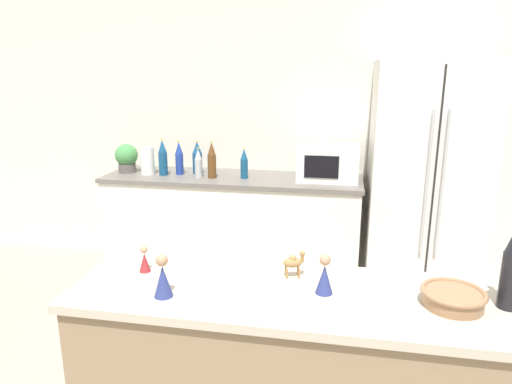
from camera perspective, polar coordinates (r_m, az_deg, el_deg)
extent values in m
cube|color=silver|center=(4.01, 5.58, 7.93)|extent=(8.00, 0.06, 2.55)
cube|color=silver|center=(3.97, -2.93, -4.61)|extent=(2.12, 0.60, 0.87)
cube|color=#66605B|center=(3.84, -3.01, 1.74)|extent=(2.15, 0.63, 0.03)
cube|color=silver|center=(3.72, 20.31, 0.93)|extent=(0.82, 0.69, 1.83)
cube|color=black|center=(3.38, 21.24, -0.45)|extent=(0.01, 0.01, 1.76)
cylinder|color=#B2B5BA|center=(3.34, 20.59, 1.03)|extent=(0.02, 0.02, 1.01)
cylinder|color=#B2B5BA|center=(3.36, 22.27, 0.95)|extent=(0.02, 0.02, 1.01)
cube|color=#B7AD99|center=(1.82, 5.99, -12.82)|extent=(1.82, 0.56, 0.03)
cylinder|color=#595451|center=(4.14, -15.79, 2.94)|extent=(0.15, 0.15, 0.08)
sphere|color=#478E4C|center=(4.12, -15.90, 4.46)|extent=(0.19, 0.19, 0.19)
cylinder|color=white|center=(4.00, -13.42, 3.83)|extent=(0.11, 0.11, 0.23)
cube|color=white|center=(3.73, 8.98, 3.64)|extent=(0.48, 0.36, 0.28)
cube|color=black|center=(3.55, 8.18, 3.12)|extent=(0.26, 0.01, 0.17)
cylinder|color=navy|center=(3.94, -11.53, 3.47)|extent=(0.07, 0.07, 0.19)
cone|color=navy|center=(3.91, -11.64, 5.64)|extent=(0.07, 0.07, 0.11)
cylinder|color=gold|center=(3.90, -11.69, 6.48)|extent=(0.03, 0.03, 0.01)
cylinder|color=navy|center=(3.95, -7.32, 3.57)|extent=(0.08, 0.08, 0.18)
cone|color=navy|center=(3.93, -7.38, 5.55)|extent=(0.08, 0.08, 0.10)
cylinder|color=gold|center=(3.92, -7.41, 6.32)|extent=(0.03, 0.03, 0.01)
cylinder|color=navy|center=(3.74, -1.48, 2.91)|extent=(0.06, 0.06, 0.16)
cone|color=navy|center=(3.72, -1.50, 4.77)|extent=(0.06, 0.06, 0.09)
cylinder|color=gold|center=(3.71, -1.50, 5.51)|extent=(0.02, 0.02, 0.01)
cylinder|color=navy|center=(3.94, -9.54, 3.48)|extent=(0.07, 0.07, 0.18)
cone|color=navy|center=(3.92, -9.63, 5.48)|extent=(0.06, 0.06, 0.10)
cylinder|color=gold|center=(3.91, -9.66, 6.26)|extent=(0.02, 0.02, 0.01)
cylinder|color=brown|center=(3.77, -5.52, 3.20)|extent=(0.07, 0.07, 0.19)
cone|color=brown|center=(3.74, -5.58, 5.45)|extent=(0.07, 0.07, 0.11)
cylinder|color=gold|center=(3.74, -5.60, 6.32)|extent=(0.02, 0.02, 0.01)
cylinder|color=#B2B7BC|center=(3.81, -7.19, 2.97)|extent=(0.06, 0.06, 0.15)
cone|color=#B2B7BC|center=(3.79, -7.25, 4.73)|extent=(0.06, 0.06, 0.09)
cylinder|color=gold|center=(3.78, -7.27, 5.43)|extent=(0.02, 0.02, 0.01)
cylinder|color=black|center=(1.88, 29.25, -9.66)|extent=(0.07, 0.07, 0.21)
cylinder|color=#8C6647|center=(1.83, 23.39, -12.19)|extent=(0.21, 0.21, 0.05)
torus|color=#8C6647|center=(1.82, 23.47, -11.43)|extent=(0.23, 0.23, 0.02)
ellipsoid|color=olive|center=(1.90, 4.60, -8.80)|extent=(0.09, 0.06, 0.04)
sphere|color=olive|center=(1.89, 4.61, -8.28)|extent=(0.03, 0.03, 0.03)
cylinder|color=olive|center=(1.90, 5.81, -8.17)|extent=(0.01, 0.01, 0.04)
sphere|color=olive|center=(1.89, 5.83, -7.62)|extent=(0.02, 0.02, 0.02)
cylinder|color=olive|center=(1.93, 5.26, -9.76)|extent=(0.01, 0.01, 0.04)
cylinder|color=olive|center=(1.91, 5.41, -10.06)|extent=(0.01, 0.01, 0.04)
cylinder|color=olive|center=(1.92, 3.75, -9.85)|extent=(0.01, 0.01, 0.04)
cylinder|color=olive|center=(1.90, 3.87, -10.15)|extent=(0.01, 0.01, 0.04)
cone|color=navy|center=(1.79, 8.54, -10.73)|extent=(0.07, 0.07, 0.11)
sphere|color=#A37A5B|center=(1.75, 8.64, -8.40)|extent=(0.04, 0.04, 0.04)
cone|color=navy|center=(1.78, -11.55, -10.87)|extent=(0.07, 0.07, 0.12)
sphere|color=#A37A5B|center=(1.74, -11.69, -8.36)|extent=(0.05, 0.05, 0.05)
cone|color=maroon|center=(2.01, -13.74, -8.53)|extent=(0.05, 0.05, 0.08)
sphere|color=#A37A5B|center=(1.99, -13.84, -7.02)|extent=(0.03, 0.03, 0.03)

